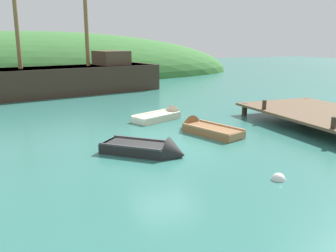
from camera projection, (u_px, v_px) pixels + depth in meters
ground_plane at (165, 147)px, 13.75m from camera, size 120.00×120.00×0.00m
dock at (332, 116)px, 16.71m from camera, size 4.92×8.60×1.69m
shore_hill at (31, 76)px, 40.22m from camera, size 48.54×18.81×9.81m
sailing_ship at (62, 84)px, 26.99m from camera, size 17.83×7.11×13.50m
rowboat_outer_right at (164, 117)px, 18.68m from camera, size 3.29×2.29×1.06m
rowboat_portside at (150, 151)px, 12.86m from camera, size 3.03×2.92×1.14m
rowboat_far at (203, 130)px, 15.88m from camera, size 2.12×3.40×1.10m
buoy_white at (278, 180)px, 10.52m from camera, size 0.41×0.41×0.41m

